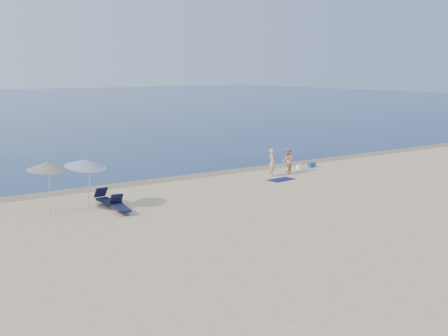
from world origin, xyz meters
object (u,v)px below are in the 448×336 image
at_px(person_left, 272,162).
at_px(blue_cooler, 312,165).
at_px(person_right, 288,161).
at_px(umbrella_near, 86,163).

bearing_deg(person_left, blue_cooler, -46.46).
relative_size(person_right, umbrella_near, 0.60).
height_order(person_right, blue_cooler, person_right).
distance_m(person_left, blue_cooler, 4.31).
height_order(person_left, umbrella_near, umbrella_near).
height_order(person_left, person_right, person_left).
bearing_deg(person_left, person_right, -50.46).
bearing_deg(umbrella_near, person_right, -16.80).
xyz_separation_m(person_left, person_right, (1.45, 0.21, -0.06)).
distance_m(person_right, blue_cooler, 2.86).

